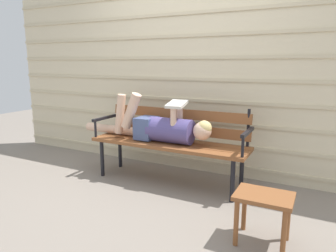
# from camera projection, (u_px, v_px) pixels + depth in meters

# --- Properties ---
(ground_plane) EXTENTS (12.00, 12.00, 0.00)m
(ground_plane) POSITION_uv_depth(u_px,v_px,m) (164.00, 184.00, 3.36)
(ground_plane) COLOR gray
(house_siding) EXTENTS (5.49, 0.08, 2.24)m
(house_siding) POSITION_uv_depth(u_px,v_px,m) (188.00, 79.00, 3.68)
(house_siding) COLOR beige
(house_siding) RESTS_ON ground
(park_bench) EXTENTS (1.76, 0.47, 0.85)m
(park_bench) POSITION_uv_depth(u_px,v_px,m) (171.00, 137.00, 3.40)
(park_bench) COLOR brown
(park_bench) RESTS_ON ground
(reclining_person) EXTENTS (1.66, 0.27, 0.53)m
(reclining_person) POSITION_uv_depth(u_px,v_px,m) (160.00, 127.00, 3.37)
(reclining_person) COLOR #514784
(footstool) EXTENTS (0.41, 0.30, 0.38)m
(footstool) POSITION_uv_depth(u_px,v_px,m) (264.00, 204.00, 2.22)
(footstool) COLOR brown
(footstool) RESTS_ON ground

